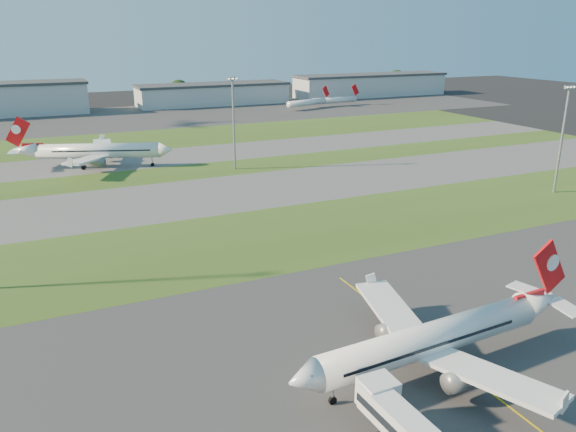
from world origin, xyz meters
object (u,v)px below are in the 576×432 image
airliner_taxiing (98,151)px  mini_jet_near (308,102)px  light_mast_east (563,132)px  light_mast_centre (234,117)px  airliner_parked (432,339)px  mini_jet_far (335,100)px

airliner_taxiing → mini_jet_near: (113.21, 89.81, -1.41)m
light_mast_east → mini_jet_near: bearing=84.8°
light_mast_centre → light_mast_east: size_ratio=1.00×
airliner_parked → light_mast_centre: 106.18m
airliner_taxiing → light_mast_centre: size_ratio=1.59×
airliner_taxiing → light_mast_east: size_ratio=1.59×
airliner_parked → light_mast_east: (76.27, 48.80, 10.72)m
mini_jet_near → light_mast_east: (-15.00, -164.67, 11.53)m
light_mast_centre → light_mast_east: bearing=-41.6°
mini_jet_far → light_mast_east: size_ratio=1.11×
mini_jet_far → light_mast_centre: light_mast_centre is taller
airliner_taxiing → light_mast_east: light_mast_east is taller
airliner_taxiing → mini_jet_near: bearing=-121.5°
light_mast_centre → mini_jet_near: bearing=54.3°
airliner_taxiing → mini_jet_far: bearing=-124.4°
airliner_parked → light_mast_east: size_ratio=1.45×
mini_jet_near → mini_jet_far: (17.70, 3.78, 0.00)m
airliner_taxiing → light_mast_centre: light_mast_centre is taller
airliner_taxiing → mini_jet_far: (130.91, 93.59, -1.41)m
airliner_parked → airliner_taxiing: 125.59m
airliner_parked → mini_jet_far: 243.05m
mini_jet_near → mini_jet_far: size_ratio=0.97×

